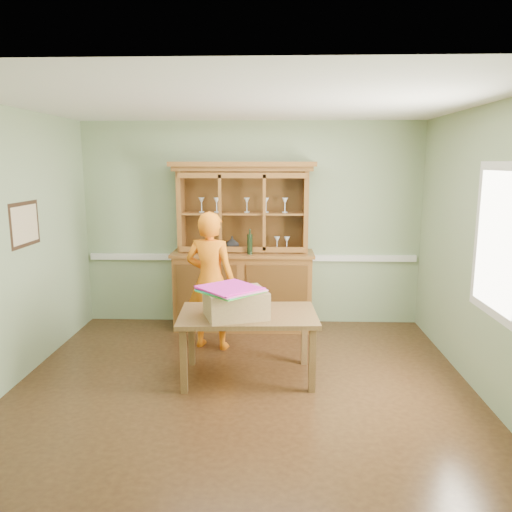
{
  "coord_description": "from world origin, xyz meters",
  "views": [
    {
      "loc": [
        0.3,
        -4.65,
        2.18
      ],
      "look_at": [
        0.11,
        0.4,
        1.22
      ],
      "focal_mm": 35.0,
      "sensor_mm": 36.0,
      "label": 1
    }
  ],
  "objects_px": {
    "dining_table": "(248,321)",
    "cardboard_box": "(236,304)",
    "person": "(210,281)",
    "china_hutch": "(243,271)"
  },
  "relations": [
    {
      "from": "dining_table",
      "to": "cardboard_box",
      "type": "relative_size",
      "value": 2.46
    },
    {
      "from": "cardboard_box",
      "to": "person",
      "type": "relative_size",
      "value": 0.35
    },
    {
      "from": "cardboard_box",
      "to": "person",
      "type": "xyz_separation_m",
      "value": [
        -0.37,
        0.96,
        -0.01
      ]
    },
    {
      "from": "dining_table",
      "to": "person",
      "type": "relative_size",
      "value": 0.87
    },
    {
      "from": "dining_table",
      "to": "cardboard_box",
      "type": "distance_m",
      "value": 0.27
    },
    {
      "from": "dining_table",
      "to": "person",
      "type": "xyz_separation_m",
      "value": [
        -0.48,
        0.84,
        0.21
      ]
    },
    {
      "from": "china_hutch",
      "to": "cardboard_box",
      "type": "xyz_separation_m",
      "value": [
        0.04,
        -1.73,
        0.05
      ]
    },
    {
      "from": "china_hutch",
      "to": "person",
      "type": "xyz_separation_m",
      "value": [
        -0.33,
        -0.76,
        0.05
      ]
    },
    {
      "from": "dining_table",
      "to": "cardboard_box",
      "type": "bearing_deg",
      "value": -136.48
    },
    {
      "from": "cardboard_box",
      "to": "person",
      "type": "height_order",
      "value": "person"
    }
  ]
}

